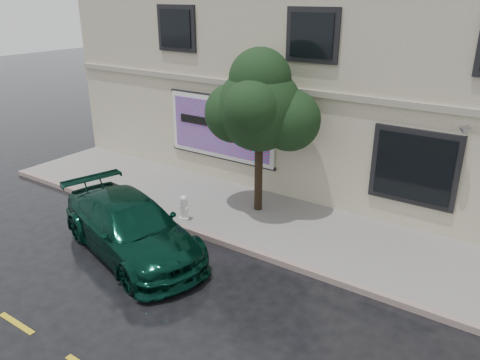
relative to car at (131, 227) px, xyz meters
The scene contains 8 objects.
ground 2.45m from the car, ahead, with size 90.00×90.00×0.00m, color black.
sidewalk 4.17m from the car, 55.51° to the left, with size 20.00×3.50×0.15m, color gray.
curb 2.92m from the car, 35.16° to the left, with size 20.00×0.18×0.16m, color gray.
building 9.83m from the car, 75.68° to the left, with size 20.00×8.12×7.00m.
billboard 5.30m from the car, 99.76° to the left, with size 4.30×0.16×2.20m.
car is the anchor object (origin of this frame).
street_tree 4.78m from the car, 69.20° to the left, with size 2.42×2.42×4.32m.
fire_hydrant 2.00m from the car, 88.46° to the left, with size 0.31×0.29×0.75m.
Camera 1 is at (5.96, -7.36, 6.26)m, focal length 35.00 mm.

